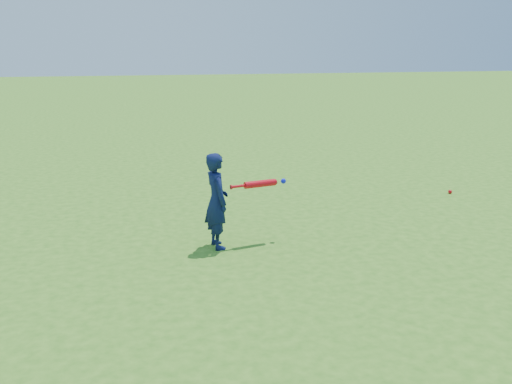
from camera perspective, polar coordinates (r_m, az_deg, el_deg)
The scene contains 4 objects.
ground at distance 7.27m, azimuth -2.59°, elevation -3.79°, with size 80.00×80.00×0.00m, color #39771C.
child at distance 6.51m, azimuth -3.96°, elevation -0.89°, with size 0.41×0.27×1.11m, color #0E1641.
ground_ball_red at distance 9.52m, azimuth 18.83°, elevation 0.03°, with size 0.06×0.06×0.06m, color red.
bat_swing at distance 6.66m, azimuth 0.61°, elevation 0.85°, with size 0.71×0.20×0.08m.
Camera 1 is at (-1.36, -6.77, 2.27)m, focal length 40.00 mm.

